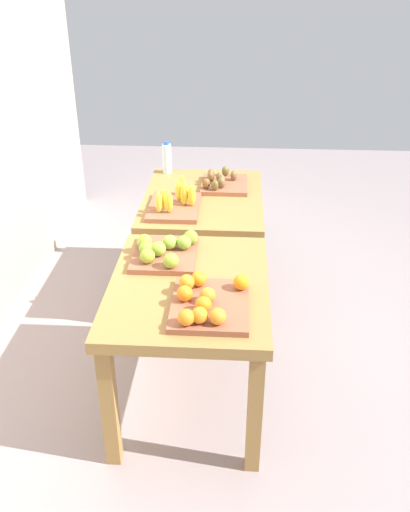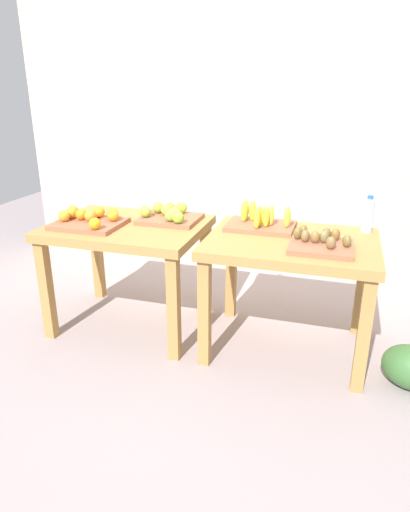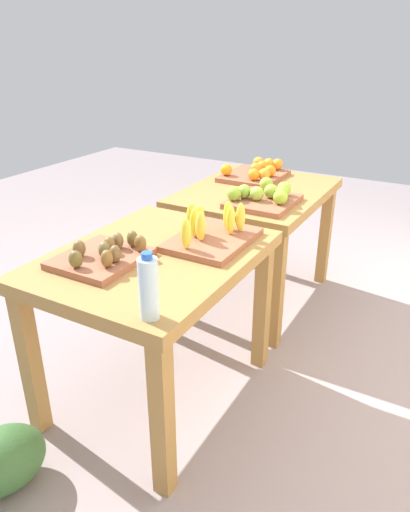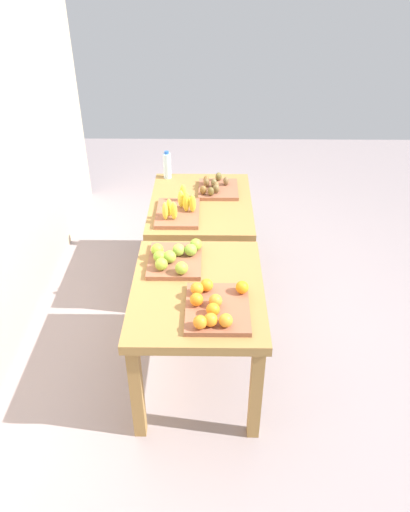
{
  "view_description": "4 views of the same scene",
  "coord_description": "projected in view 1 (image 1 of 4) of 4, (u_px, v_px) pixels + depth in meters",
  "views": [
    {
      "loc": [
        -2.95,
        -0.23,
        2.24
      ],
      "look_at": [
        0.07,
        -0.04,
        0.57
      ],
      "focal_mm": 39.34,
      "sensor_mm": 36.0,
      "label": 1
    },
    {
      "loc": [
        0.82,
        -2.68,
        1.65
      ],
      "look_at": [
        -0.01,
        0.02,
        0.58
      ],
      "focal_mm": 31.64,
      "sensor_mm": 36.0,
      "label": 2
    },
    {
      "loc": [
        2.1,
        1.13,
        1.62
      ],
      "look_at": [
        0.09,
        -0.01,
        0.56
      ],
      "focal_mm": 33.43,
      "sensor_mm": 36.0,
      "label": 3
    },
    {
      "loc": [
        -2.95,
        -0.07,
        2.58
      ],
      "look_at": [
        0.09,
        -0.04,
        0.56
      ],
      "focal_mm": 34.9,
      "sensor_mm": 36.0,
      "label": 4
    }
  ],
  "objects": [
    {
      "name": "ground_plane",
      "position": [
        198.0,
        337.0,
        3.67
      ],
      "size": [
        8.0,
        8.0,
        0.0
      ],
      "primitive_type": "plane",
      "color": "gray"
    },
    {
      "name": "display_table_left",
      "position": [
        189.0,
        301.0,
        2.87
      ],
      "size": [
        1.04,
        0.8,
        0.76
      ],
      "color": "olive",
      "rests_on": "ground_plane"
    },
    {
      "name": "display_table_right",
      "position": [
        203.0,
        211.0,
        3.85
      ],
      "size": [
        1.04,
        0.8,
        0.76
      ],
      "color": "olive",
      "rests_on": "ground_plane"
    },
    {
      "name": "orange_bin",
      "position": [
        207.0,
        302.0,
        2.59
      ],
      "size": [
        0.45,
        0.37,
        0.11
      ],
      "color": "#96573D",
      "rests_on": "display_table_left"
    },
    {
      "name": "apple_bin",
      "position": [
        165.0,
        251.0,
        3.02
      ],
      "size": [
        0.4,
        0.35,
        0.11
      ],
      "color": "#96573D",
      "rests_on": "display_table_left"
    },
    {
      "name": "banana_crate",
      "position": [
        175.0,
        203.0,
        3.58
      ],
      "size": [
        0.44,
        0.32,
        0.17
      ],
      "color": "#96573D",
      "rests_on": "display_table_right"
    },
    {
      "name": "kiwi_bin",
      "position": [
        222.0,
        183.0,
        3.93
      ],
      "size": [
        0.36,
        0.32,
        0.1
      ],
      "color": "#96573D",
      "rests_on": "display_table_right"
    },
    {
      "name": "water_bottle",
      "position": [
        167.0,
        158.0,
        4.14
      ],
      "size": [
        0.07,
        0.07,
        0.24
      ],
      "color": "silver",
      "rests_on": "display_table_right"
    },
    {
      "name": "watermelon_pile",
      "position": [
        237.0,
        226.0,
        4.86
      ],
      "size": [
        0.66,
        0.38,
        0.26
      ],
      "color": "#376432",
      "rests_on": "ground_plane"
    }
  ]
}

